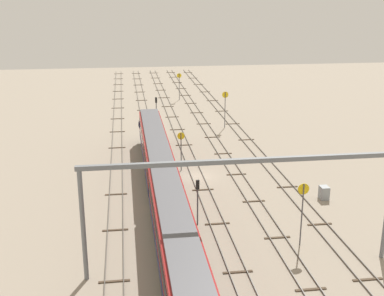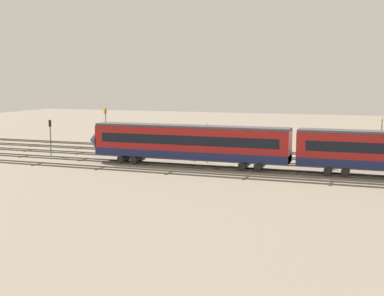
% 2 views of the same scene
% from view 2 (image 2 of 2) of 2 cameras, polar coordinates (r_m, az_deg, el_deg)
% --- Properties ---
extents(ground_plane, '(190.58, 190.58, 0.00)m').
position_cam_2_polar(ground_plane, '(63.09, 4.35, -1.59)').
color(ground_plane, gray).
extents(track_near_foreground, '(174.58, 2.40, 0.16)m').
position_cam_2_polar(track_near_foreground, '(72.37, 6.34, -0.35)').
color(track_near_foreground, '#59544C').
rests_on(track_near_foreground, ground).
extents(track_second_near, '(174.58, 2.40, 0.16)m').
position_cam_2_polar(track_second_near, '(67.71, 5.41, -0.90)').
color(track_second_near, '#59544C').
rests_on(track_second_near, ground).
extents(track_middle, '(174.58, 2.40, 0.16)m').
position_cam_2_polar(track_middle, '(63.08, 4.35, -1.52)').
color(track_middle, '#59544C').
rests_on(track_middle, ground).
extents(track_with_train, '(174.58, 2.40, 0.16)m').
position_cam_2_polar(track_with_train, '(58.48, 3.12, -2.24)').
color(track_with_train, '#59544C').
rests_on(track_with_train, ground).
extents(track_far_background, '(174.58, 2.40, 0.16)m').
position_cam_2_polar(track_far_background, '(53.92, 1.68, -3.09)').
color(track_far_background, '#59544C').
rests_on(track_far_background, ground).
extents(speed_sign_mid_trackside, '(0.14, 0.91, 4.90)m').
position_cam_2_polar(speed_sign_mid_trackside, '(61.78, 1.72, 1.22)').
color(speed_sign_mid_trackside, '#4C4C51').
rests_on(speed_sign_mid_trackside, ground).
extents(speed_sign_far_trackside, '(0.14, 1.00, 5.74)m').
position_cam_2_polar(speed_sign_far_trackside, '(66.95, 20.97, 1.71)').
color(speed_sign_far_trackside, '#4C4C51').
rests_on(speed_sign_far_trackside, ground).
extents(speed_sign_distant_end, '(0.14, 1.03, 6.03)m').
position_cam_2_polar(speed_sign_distant_end, '(78.21, -9.91, 3.05)').
color(speed_sign_distant_end, '#4C4C51').
rests_on(speed_sign_distant_end, ground).
extents(signal_light_trackside_approach, '(0.31, 0.32, 4.92)m').
position_cam_2_polar(signal_light_trackside_approach, '(70.24, -16.01, 1.72)').
color(signal_light_trackside_approach, '#4C4C51').
rests_on(signal_light_trackside_approach, ground).
extents(signal_light_trackside_departure, '(0.31, 0.32, 4.54)m').
position_cam_2_polar(signal_light_trackside_departure, '(58.80, 16.13, 0.37)').
color(signal_light_trackside_departure, '#4C4C51').
rests_on(signal_light_trackside_departure, ground).
extents(relay_cabinet, '(1.12, 0.89, 1.42)m').
position_cam_2_polar(relay_cabinet, '(73.64, 13.38, 0.12)').
color(relay_cabinet, gray).
rests_on(relay_cabinet, ground).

